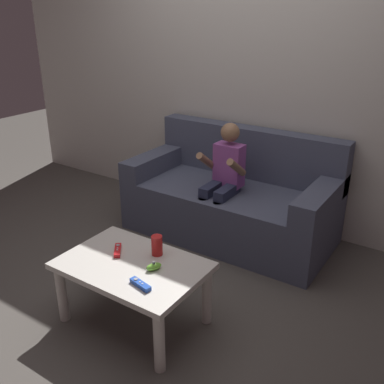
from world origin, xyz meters
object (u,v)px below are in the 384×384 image
(coffee_table, at_px, (133,273))
(game_remote_blue_near_edge, at_px, (140,284))
(nunchuk_lime, at_px, (154,267))
(game_remote_red_far_corner, at_px, (118,250))
(couch, at_px, (232,200))
(person_seated_on_couch, at_px, (223,177))
(soda_can, at_px, (157,245))

(coffee_table, relative_size, game_remote_blue_near_edge, 5.74)
(coffee_table, height_order, nunchuk_lime, nunchuk_lime)
(game_remote_blue_near_edge, bearing_deg, game_remote_red_far_corner, 150.18)
(coffee_table, distance_m, game_remote_blue_near_edge, 0.25)
(couch, height_order, coffee_table, couch)
(couch, height_order, game_remote_red_far_corner, couch)
(game_remote_blue_near_edge, relative_size, nunchuk_lime, 1.44)
(person_seated_on_couch, relative_size, soda_can, 7.85)
(person_seated_on_couch, relative_size, game_remote_red_far_corner, 7.27)
(game_remote_red_far_corner, bearing_deg, coffee_table, -16.91)
(couch, xyz_separation_m, nunchuk_lime, (0.21, -1.30, 0.13))
(person_seated_on_couch, bearing_deg, soda_can, -83.07)
(game_remote_red_far_corner, xyz_separation_m, soda_can, (0.21, 0.11, 0.05))
(soda_can, bearing_deg, coffee_table, -110.78)
(couch, bearing_deg, nunchuk_lime, -80.74)
(person_seated_on_couch, relative_size, nunchuk_lime, 9.56)
(nunchuk_lime, relative_size, soda_can, 0.82)
(couch, distance_m, coffee_table, 1.32)
(nunchuk_lime, distance_m, game_remote_red_far_corner, 0.30)
(nunchuk_lime, bearing_deg, person_seated_on_couch, 100.35)
(nunchuk_lime, distance_m, soda_can, 0.17)
(coffee_table, xyz_separation_m, game_remote_blue_near_edge, (0.18, -0.15, 0.08))
(couch, bearing_deg, coffee_table, -87.11)
(game_remote_red_far_corner, relative_size, soda_can, 1.08)
(couch, relative_size, person_seated_on_couch, 1.72)
(couch, relative_size, nunchuk_lime, 16.45)
(soda_can, bearing_deg, person_seated_on_couch, 96.93)
(coffee_table, height_order, soda_can, soda_can)
(coffee_table, xyz_separation_m, game_remote_red_far_corner, (-0.15, 0.05, 0.08))
(nunchuk_lime, height_order, soda_can, soda_can)
(person_seated_on_couch, height_order, nunchuk_lime, person_seated_on_couch)
(game_remote_blue_near_edge, distance_m, game_remote_red_far_corner, 0.39)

